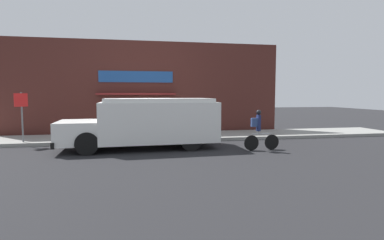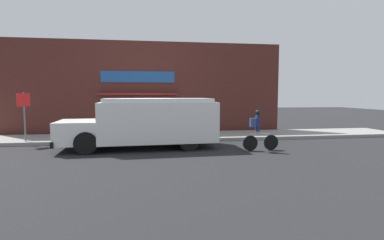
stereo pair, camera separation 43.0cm
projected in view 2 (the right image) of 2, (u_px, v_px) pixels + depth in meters
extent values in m
plane|color=#232326|center=(147.00, 143.00, 14.30)|extent=(70.00, 70.00, 0.00)
cube|color=gray|center=(147.00, 137.00, 15.71)|extent=(28.00, 2.88, 0.17)
cube|color=#4C231E|center=(146.00, 88.00, 17.32)|extent=(16.20, 0.18, 5.36)
cube|color=#1E4C93|center=(138.00, 77.00, 17.09)|extent=(4.15, 0.05, 0.63)
cube|color=maroon|center=(138.00, 94.00, 16.85)|extent=(4.36, 0.69, 0.10)
cube|color=white|center=(158.00, 121.00, 13.03)|extent=(5.00, 2.49, 1.68)
cube|color=white|center=(79.00, 132.00, 12.44)|extent=(1.72, 2.20, 0.93)
cube|color=white|center=(158.00, 100.00, 12.96)|extent=(4.60, 2.29, 0.16)
cube|color=black|center=(59.00, 141.00, 12.33)|extent=(0.19, 2.29, 0.24)
cube|color=red|center=(127.00, 117.00, 14.16)|extent=(0.04, 0.44, 0.44)
cylinder|color=black|center=(93.00, 136.00, 13.54)|extent=(0.90, 0.29, 0.89)
cylinder|color=black|center=(86.00, 143.00, 11.57)|extent=(0.90, 0.29, 0.89)
cylinder|color=black|center=(182.00, 134.00, 14.31)|extent=(0.90, 0.29, 0.89)
cylinder|color=black|center=(189.00, 140.00, 12.34)|extent=(0.90, 0.29, 0.89)
cylinder|color=black|center=(271.00, 142.00, 12.52)|extent=(0.64, 0.07, 0.64)
cylinder|color=black|center=(250.00, 143.00, 12.33)|extent=(0.64, 0.07, 0.64)
cylinder|color=#999EA3|center=(261.00, 134.00, 12.39)|extent=(0.88, 0.08, 0.04)
cylinder|color=#999EA3|center=(257.00, 133.00, 12.35)|extent=(0.04, 0.04, 0.12)
cube|color=navy|center=(257.00, 123.00, 12.32)|extent=(0.13, 0.21, 0.67)
sphere|color=black|center=(258.00, 112.00, 12.28)|extent=(0.21, 0.21, 0.21)
cube|color=navy|center=(253.00, 123.00, 12.28)|extent=(0.27, 0.15, 0.36)
cylinder|color=slate|center=(24.00, 117.00, 13.71)|extent=(0.07, 0.07, 2.26)
cube|color=red|center=(23.00, 100.00, 13.60)|extent=(0.45, 0.45, 0.60)
cylinder|color=#38383D|center=(176.00, 125.00, 16.85)|extent=(0.63, 0.63, 0.86)
cylinder|color=black|center=(176.00, 117.00, 16.81)|extent=(0.64, 0.64, 0.04)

